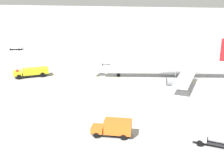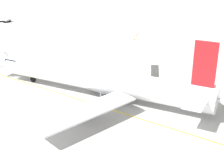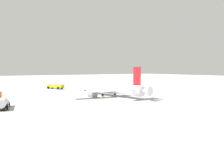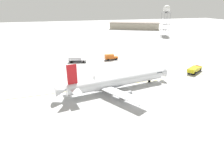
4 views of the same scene
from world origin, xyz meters
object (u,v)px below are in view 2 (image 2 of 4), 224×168
(pushback_tug_truck, at_px, (2,19))
(safety_cone_far, at_px, (138,33))
(safety_cone_mid, at_px, (137,35))
(airliner_main, at_px, (103,81))
(safety_cone_near, at_px, (134,39))

(pushback_tug_truck, relative_size, safety_cone_far, 10.15)
(pushback_tug_truck, xyz_separation_m, safety_cone_mid, (10.27, -45.58, -0.54))
(pushback_tug_truck, height_order, safety_cone_far, pushback_tug_truck)
(safety_cone_far, bearing_deg, airliner_main, -154.97)
(safety_cone_mid, bearing_deg, pushback_tug_truck, 102.69)
(safety_cone_near, bearing_deg, airliner_main, -154.84)
(safety_cone_mid, relative_size, safety_cone_far, 1.00)
(safety_cone_near, distance_m, safety_cone_far, 6.79)
(airliner_main, relative_size, safety_cone_mid, 78.25)
(airliner_main, height_order, pushback_tug_truck, airliner_main)
(pushback_tug_truck, xyz_separation_m, safety_cone_near, (6.44, -47.31, -0.54))
(airliner_main, height_order, safety_cone_mid, airliner_main)
(safety_cone_near, xyz_separation_m, safety_cone_far, (6.18, 2.80, 0.00))
(airliner_main, xyz_separation_m, safety_cone_far, (39.58, 18.48, -2.53))
(pushback_tug_truck, relative_size, safety_cone_near, 10.15)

